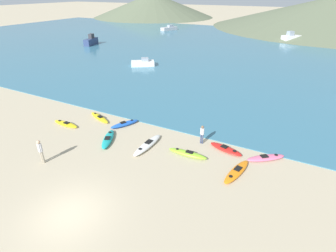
# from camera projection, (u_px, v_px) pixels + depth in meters

# --- Properties ---
(ground_plane) EXTENTS (400.00, 400.00, 0.00)m
(ground_plane) POSITION_uv_depth(u_px,v_px,m) (70.00, 215.00, 13.92)
(ground_plane) COLOR tan
(bay_water) EXTENTS (160.00, 70.00, 0.06)m
(bay_water) POSITION_uv_depth(u_px,v_px,m) (253.00, 52.00, 49.88)
(bay_water) COLOR teal
(bay_water) RESTS_ON ground_plane
(far_hill_left) EXTENTS (50.61, 50.61, 9.38)m
(far_hill_left) POSITION_uv_depth(u_px,v_px,m) (153.00, 5.00, 110.86)
(far_hill_left) COLOR #5B664C
(far_hill_left) RESTS_ON ground_plane
(kayak_on_sand_0) EXTENTS (2.75, 0.79, 0.29)m
(kayak_on_sand_0) POSITION_uv_depth(u_px,v_px,m) (66.00, 124.00, 23.03)
(kayak_on_sand_0) COLOR yellow
(kayak_on_sand_0) RESTS_ON ground_plane
(kayak_on_sand_1) EXTENTS (1.72, 2.61, 0.40)m
(kayak_on_sand_1) POSITION_uv_depth(u_px,v_px,m) (124.00, 124.00, 22.90)
(kayak_on_sand_1) COLOR blue
(kayak_on_sand_1) RESTS_ON ground_plane
(kayak_on_sand_2) EXTENTS (2.74, 1.43, 0.32)m
(kayak_on_sand_2) POSITION_uv_depth(u_px,v_px,m) (226.00, 149.00, 19.39)
(kayak_on_sand_2) COLOR red
(kayak_on_sand_2) RESTS_ON ground_plane
(kayak_on_sand_3) EXTENTS (0.80, 3.50, 0.39)m
(kayak_on_sand_3) POSITION_uv_depth(u_px,v_px,m) (147.00, 145.00, 19.83)
(kayak_on_sand_3) COLOR white
(kayak_on_sand_3) RESTS_ON ground_plane
(kayak_on_sand_4) EXTENTS (2.96, 0.69, 0.37)m
(kayak_on_sand_4) POSITION_uv_depth(u_px,v_px,m) (188.00, 154.00, 18.80)
(kayak_on_sand_4) COLOR #8CCC2D
(kayak_on_sand_4) RESTS_ON ground_plane
(kayak_on_sand_5) EXTENTS (1.29, 3.19, 0.32)m
(kayak_on_sand_5) POSITION_uv_depth(u_px,v_px,m) (237.00, 171.00, 17.00)
(kayak_on_sand_5) COLOR orange
(kayak_on_sand_5) RESTS_ON ground_plane
(kayak_on_sand_6) EXTENTS (1.96, 2.95, 0.36)m
(kayak_on_sand_6) POSITION_uv_depth(u_px,v_px,m) (108.00, 139.00, 20.63)
(kayak_on_sand_6) COLOR teal
(kayak_on_sand_6) RESTS_ON ground_plane
(kayak_on_sand_7) EXTENTS (2.63, 2.32, 0.33)m
(kayak_on_sand_7) POSITION_uv_depth(u_px,v_px,m) (266.00, 158.00, 18.37)
(kayak_on_sand_7) COLOR #E5668C
(kayak_on_sand_7) RESTS_ON ground_plane
(kayak_on_sand_8) EXTENTS (3.02, 1.68, 0.30)m
(kayak_on_sand_8) POSITION_uv_depth(u_px,v_px,m) (100.00, 118.00, 24.15)
(kayak_on_sand_8) COLOR yellow
(kayak_on_sand_8) RESTS_ON ground_plane
(person_near_foreground) EXTENTS (0.36, 0.24, 1.76)m
(person_near_foreground) POSITION_uv_depth(u_px,v_px,m) (40.00, 150.00, 17.65)
(person_near_foreground) COLOR gray
(person_near_foreground) RESTS_ON ground_plane
(person_near_waterline) EXTENTS (0.31, 0.23, 1.54)m
(person_near_waterline) POSITION_uv_depth(u_px,v_px,m) (202.00, 133.00, 19.96)
(person_near_waterline) COLOR #384260
(person_near_waterline) RESTS_ON ground_plane
(moored_boat_0) EXTENTS (3.88, 3.43, 1.20)m
(moored_boat_0) POSITION_uv_depth(u_px,v_px,m) (143.00, 63.00, 40.59)
(moored_boat_0) COLOR white
(moored_boat_0) RESTS_ON bay_water
(moored_boat_1) EXTENTS (3.55, 5.26, 1.41)m
(moored_boat_1) POSITION_uv_depth(u_px,v_px,m) (169.00, 28.00, 75.86)
(moored_boat_1) COLOR #B2B2B7
(moored_boat_1) RESTS_ON bay_water
(moored_boat_2) EXTENTS (2.19, 4.28, 2.20)m
(moored_boat_2) POSITION_uv_depth(u_px,v_px,m) (91.00, 41.00, 55.72)
(moored_boat_2) COLOR navy
(moored_boat_2) RESTS_ON bay_water
(moored_boat_3) EXTENTS (4.09, 4.28, 2.24)m
(moored_boat_3) POSITION_uv_depth(u_px,v_px,m) (291.00, 38.00, 59.29)
(moored_boat_3) COLOR white
(moored_boat_3) RESTS_ON bay_water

